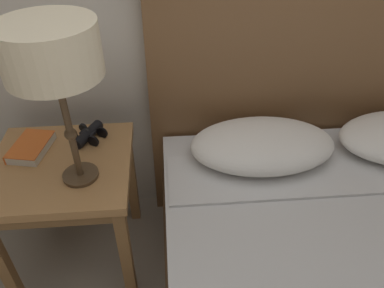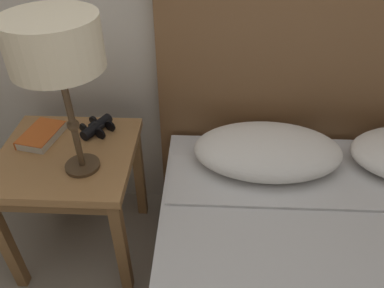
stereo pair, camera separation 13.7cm
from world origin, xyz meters
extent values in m
cube|color=#AD7A47|center=(-0.52, 0.59, 0.55)|extent=(0.54, 0.52, 0.04)
cube|color=brown|center=(-0.52, 0.59, 0.51)|extent=(0.51, 0.48, 0.05)
cube|color=olive|center=(-0.75, 0.37, 0.27)|extent=(0.04, 0.04, 0.54)
cube|color=olive|center=(-0.28, 0.37, 0.27)|extent=(0.04, 0.04, 0.54)
cube|color=olive|center=(-0.75, 0.81, 0.27)|extent=(0.04, 0.04, 0.54)
cube|color=olive|center=(-0.28, 0.81, 0.27)|extent=(0.04, 0.04, 0.54)
cube|color=silver|center=(0.61, 0.55, 0.49)|extent=(1.43, 0.28, 0.01)
cube|color=brown|center=(0.61, 0.90, 0.59)|extent=(1.56, 0.06, 1.19)
ellipsoid|color=white|center=(0.29, 0.66, 0.56)|extent=(0.60, 0.36, 0.15)
cylinder|color=#4C3823|center=(-0.42, 0.51, 0.58)|extent=(0.13, 0.13, 0.01)
cylinder|color=#4C3823|center=(-0.42, 0.51, 0.79)|extent=(0.02, 0.02, 0.40)
sphere|color=#4C3823|center=(-0.42, 0.51, 0.77)|extent=(0.04, 0.04, 0.04)
cylinder|color=beige|center=(-0.42, 0.51, 1.07)|extent=(0.29, 0.29, 0.16)
cube|color=silver|center=(-0.64, 0.68, 0.59)|extent=(0.16, 0.21, 0.03)
cube|color=orange|center=(-0.64, 0.68, 0.61)|extent=(0.16, 0.21, 0.00)
cube|color=orange|center=(-0.70, 0.69, 0.59)|extent=(0.04, 0.19, 0.04)
cylinder|color=black|center=(-0.44, 0.71, 0.59)|extent=(0.08, 0.10, 0.04)
cylinder|color=black|center=(-0.40, 0.69, 0.59)|extent=(0.05, 0.03, 0.05)
cylinder|color=black|center=(-0.48, 0.74, 0.59)|extent=(0.04, 0.03, 0.04)
cylinder|color=black|center=(-0.41, 0.77, 0.59)|extent=(0.08, 0.10, 0.04)
cylinder|color=black|center=(-0.37, 0.75, 0.59)|extent=(0.05, 0.03, 0.05)
cylinder|color=black|center=(-0.45, 0.79, 0.59)|extent=(0.04, 0.03, 0.04)
cube|color=black|center=(-0.43, 0.74, 0.60)|extent=(0.07, 0.06, 0.01)
cylinder|color=black|center=(-0.43, 0.74, 0.61)|extent=(0.02, 0.02, 0.02)
camera|label=1|loc=(-0.10, -0.54, 1.51)|focal=35.00mm
camera|label=2|loc=(0.04, -0.54, 1.51)|focal=35.00mm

